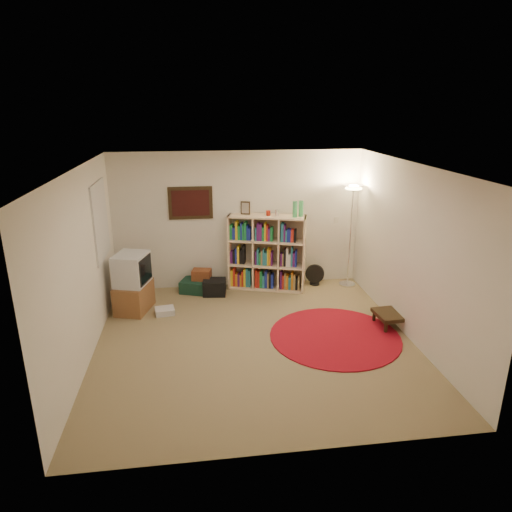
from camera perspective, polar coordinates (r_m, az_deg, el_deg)
The scene contains 11 objects.
room at distance 6.24m, azimuth -0.72°, elevation -0.24°, with size 4.54×4.54×2.54m.
bookshelf at distance 8.33m, azimuth 1.23°, elevation 0.31°, with size 1.44×0.79×1.66m.
floor_lamp at distance 8.41m, azimuth 11.98°, elevation 6.53°, with size 0.44×0.44×1.91m.
floor_fan at distance 8.69m, azimuth 7.36°, elevation -2.34°, with size 0.35×0.24×0.40m.
tv_stand at distance 7.74m, azimuth -15.12°, elevation -3.35°, with size 0.64×0.78×0.98m.
dvd_box at distance 7.65m, azimuth -11.33°, elevation -6.76°, with size 0.34×0.30×0.10m.
suitcase at distance 8.41m, azimuth -6.91°, elevation -3.72°, with size 0.80×0.65×0.22m.
wicker_basket at distance 8.36m, azimuth -6.82°, elevation -2.32°, with size 0.38×0.31×0.19m.
duffel_bag at distance 8.25m, azimuth -5.21°, elevation -3.89°, with size 0.43×0.38×0.28m.
red_rug at distance 6.93m, azimuth 9.84°, elevation -9.84°, with size 1.92×1.92×0.02m.
side_table at distance 7.36m, azimuth 16.66°, elevation -7.05°, with size 0.52×0.52×0.23m.
Camera 1 is at (-0.78, -5.82, 3.25)m, focal length 32.00 mm.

